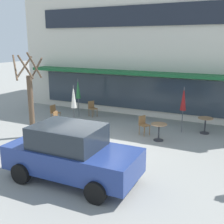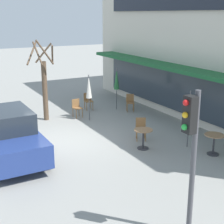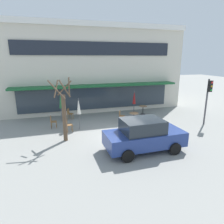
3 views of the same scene
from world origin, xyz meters
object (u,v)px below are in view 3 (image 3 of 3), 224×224
Objects in this scene: street_tree at (64,112)px; cafe_table_streetside at (134,116)px; cafe_chair_0 at (53,121)px; traffic_light_pole at (208,94)px; cafe_chair_1 at (68,124)px; patio_umbrella_cream_folded at (79,106)px; cafe_chair_3 at (121,115)px; patio_umbrella_green_folded at (61,101)px; cafe_chair_2 at (69,113)px; cafe_table_near_wall at (143,109)px; parked_sedan at (144,135)px; patio_umbrella_corner_open at (134,98)px.

cafe_table_streetside is at bearing 21.04° from street_tree.
traffic_light_pole is (10.87, -2.56, 1.77)m from cafe_chair_0.
traffic_light_pole is at bearing -8.59° from cafe_chair_1.
patio_umbrella_cream_folded is 2.09m from street_tree.
patio_umbrella_green_folded is at bearing 162.93° from cafe_chair_3.
patio_umbrella_cream_folded is at bearing -79.98° from cafe_chair_2.
traffic_light_pole is at bearing -11.21° from patio_umbrella_cream_folded.
traffic_light_pole is at bearing -51.38° from cafe_table_near_wall.
parked_sedan is (-3.10, -6.57, 0.36)m from cafe_table_near_wall.
cafe_chair_1 and cafe_chair_3 have the same top height.
patio_umbrella_green_folded is at bearing 89.91° from street_tree.
street_tree reaches higher than cafe_chair_3.
street_tree reaches higher than cafe_table_streetside.
cafe_chair_0 is at bearing -117.99° from patio_umbrella_green_folded.
traffic_light_pole is (5.74, -2.53, 1.77)m from cafe_chair_3.
cafe_table_near_wall is 0.35× the size of patio_umbrella_cream_folded.
cafe_chair_0 is 0.23× the size of street_tree.
cafe_table_streetside is 6.03m from cafe_chair_0.
parked_sedan reaches higher than cafe_chair_2.
cafe_chair_0 is at bearing 131.72° from parked_sedan.
patio_umbrella_green_folded is 1.00× the size of patio_umbrella_corner_open.
cafe_chair_1 reaches higher than cafe_table_streetside.
patio_umbrella_cream_folded and patio_umbrella_corner_open have the same top height.
patio_umbrella_green_folded is at bearing -143.82° from cafe_chair_2.
street_tree is (-5.98, -3.63, 0.13)m from patio_umbrella_corner_open.
cafe_table_streetside is at bearing -19.03° from patio_umbrella_green_folded.
patio_umbrella_corner_open is 0.58× the size of street_tree.
patio_umbrella_cream_folded reaches higher than cafe_chair_0.
cafe_table_streetside is 4.38m from patio_umbrella_cream_folded.
patio_umbrella_green_folded and patio_umbrella_corner_open have the same top height.
patio_umbrella_corner_open is at bearing -161.78° from cafe_table_near_wall.
cafe_chair_1 is 1.94m from street_tree.
parked_sedan reaches higher than cafe_chair_1.
street_tree reaches higher than patio_umbrella_green_folded.
cafe_table_near_wall is 0.85× the size of cafe_chair_0.
street_tree is at bearing -98.36° from cafe_chair_2.
patio_umbrella_cream_folded is at bearing -167.69° from cafe_chair_3.
cafe_chair_0 is at bearing 105.35° from street_tree.
cafe_chair_1 is 2.88m from cafe_chair_2.
cafe_table_near_wall is at bearing 20.25° from patio_umbrella_cream_folded.
patio_umbrella_green_folded reaches higher than cafe_chair_1.
traffic_light_pole is (10.17, -3.89, 0.67)m from patio_umbrella_green_folded.
cafe_chair_0 is 1.00× the size of cafe_chair_1.
cafe_table_streetside is 0.35× the size of patio_umbrella_corner_open.
cafe_chair_0 is 1.46m from cafe_chair_1.
patio_umbrella_cream_folded is 5.26m from parked_sedan.
parked_sedan is 1.24× the size of traffic_light_pole.
cafe_chair_2 is at bearing 36.18° from patio_umbrella_green_folded.
patio_umbrella_cream_folded is 2.82m from cafe_chair_2.
cafe_chair_3 is 0.23× the size of street_tree.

